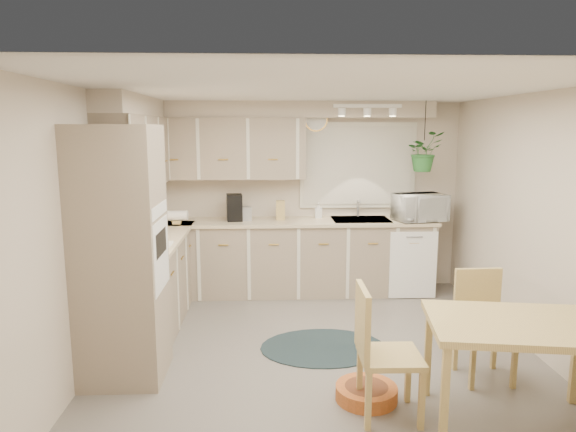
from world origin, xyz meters
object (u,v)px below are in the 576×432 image
at_px(dining_table, 515,373).
at_px(pet_bed, 366,393).
at_px(microwave, 420,204).
at_px(braided_rug, 323,347).
at_px(chair_back, 486,327).
at_px(chair_left, 390,353).

bearing_deg(dining_table, pet_bed, 159.40).
bearing_deg(microwave, dining_table, -107.13).
relative_size(dining_table, braided_rug, 1.01).
height_order(chair_back, braided_rug, chair_back).
distance_m(chair_back, microwave, 2.37).
height_order(braided_rug, pet_bed, pet_bed).
xyz_separation_m(pet_bed, microwave, (1.14, 2.56, 1.09)).
bearing_deg(chair_back, microwave, -94.17).
bearing_deg(dining_table, chair_left, 170.36).
bearing_deg(dining_table, braided_rug, 132.11).
bearing_deg(pet_bed, dining_table, -20.60).
xyz_separation_m(chair_back, braided_rug, (-1.27, 0.67, -0.45)).
bearing_deg(microwave, chair_back, -106.36).
height_order(chair_left, chair_back, chair_left).
height_order(dining_table, braided_rug, dining_table).
bearing_deg(pet_bed, microwave, 65.95).
bearing_deg(braided_rug, microwave, 49.37).
bearing_deg(microwave, chair_left, -123.99).
xyz_separation_m(braided_rug, pet_bed, (0.23, -0.96, 0.05)).
relative_size(chair_left, chair_back, 1.07).
bearing_deg(microwave, pet_bed, -127.85).
bearing_deg(dining_table, microwave, 86.67).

